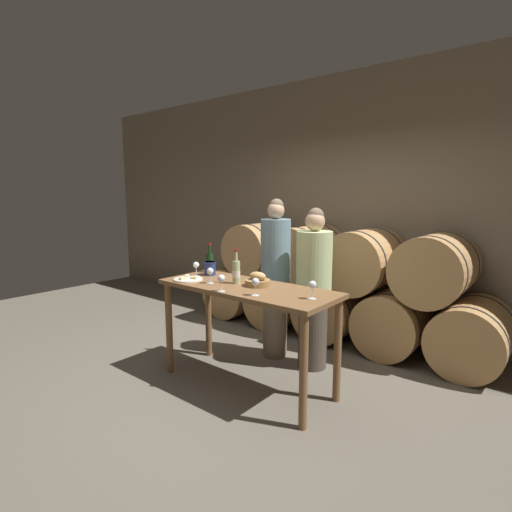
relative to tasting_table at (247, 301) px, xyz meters
The scene contains 16 objects.
ground_plane 0.79m from the tasting_table, ahead, with size 10.00×10.00×0.00m, color #665E51.
stone_wall_back 2.30m from the tasting_table, 90.00° to the left, with size 10.00×0.12×3.20m.
barrel_stack 1.62m from the tasting_table, 90.00° to the left, with size 3.71×0.83×1.34m.
tasting_table is the anchor object (origin of this frame).
person_left 0.75m from the tasting_table, 106.52° to the left, with size 0.31×0.31×1.67m.
person_right 0.76m from the tasting_table, 70.57° to the left, with size 0.35×0.35×1.59m.
wine_bottle_red 0.77m from the tasting_table, 161.41° to the left, with size 0.07×0.07×0.30m.
wine_bottle_white 0.28m from the tasting_table, behind, with size 0.07×0.07×0.31m.
blue_crock 0.64m from the tasting_table, 167.69° to the left, with size 0.12×0.12×0.14m.
bread_basket 0.21m from the tasting_table, 43.68° to the left, with size 0.22×0.22×0.13m.
cheese_plate 0.62m from the tasting_table, 164.57° to the right, with size 0.27×0.27×0.04m.
wine_glass_far_left 0.70m from the tasting_table, behind, with size 0.06×0.06×0.14m.
wine_glass_left 0.42m from the tasting_table, 158.24° to the right, with size 0.06×0.06×0.14m.
wine_glass_center 0.38m from the tasting_table, 96.30° to the right, with size 0.06×0.06×0.14m.
wine_glass_right 0.42m from the tasting_table, 37.92° to the right, with size 0.06×0.06×0.14m.
wine_glass_far_right 0.71m from the tasting_table, ahead, with size 0.06×0.06×0.14m.
Camera 1 is at (2.21, -2.60, 1.73)m, focal length 28.00 mm.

